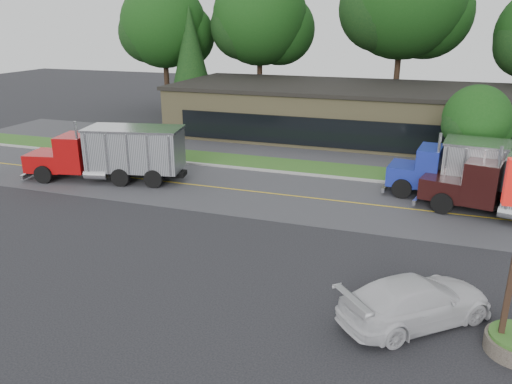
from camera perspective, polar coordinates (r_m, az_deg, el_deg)
ground at (r=20.76m, az=-3.48°, el=-8.18°), size 140.00×140.00×0.00m
road at (r=28.61m, az=3.38°, el=-0.37°), size 60.00×8.00×0.02m
center_line at (r=28.61m, az=3.38°, el=-0.37°), size 60.00×0.12×0.01m
curb at (r=32.48m, az=5.40°, el=1.95°), size 60.00×0.30×0.12m
grass_verge at (r=34.16m, az=6.13°, el=2.78°), size 60.00×3.40×0.03m
far_parking at (r=38.88m, az=7.82°, el=4.72°), size 60.00×7.00×0.02m
strip_mall at (r=43.97m, az=12.12°, el=8.79°), size 32.00×12.00×4.00m
tree_far_a at (r=56.09m, az=-10.30°, el=17.89°), size 9.53×8.96×13.59m
tree_far_b at (r=53.91m, az=0.65°, el=18.85°), size 10.26×9.65×14.63m
tree_far_c at (r=51.28m, az=16.70°, el=20.06°), size 12.18×11.46×17.38m
evergreen_left at (r=52.54m, az=-7.46°, el=15.11°), size 4.85×4.85×11.01m
tree_verge at (r=32.70m, az=23.97°, el=7.37°), size 4.18×3.94×5.96m
dump_truck_red at (r=31.99m, az=-15.89°, el=4.41°), size 10.05×4.43×3.36m
dump_truck_blue at (r=29.60m, az=22.60°, el=2.48°), size 7.25×3.38×3.36m
rally_car at (r=17.53m, az=17.83°, el=-11.74°), size 5.46×5.21×1.56m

